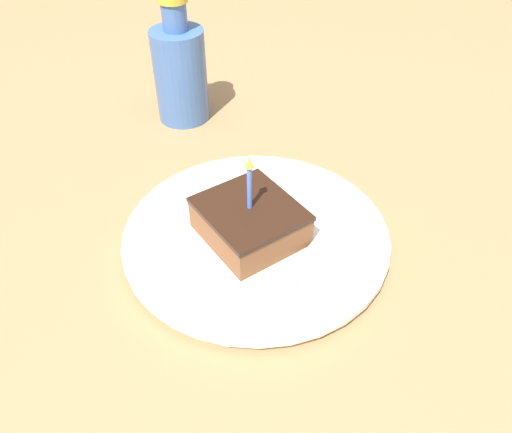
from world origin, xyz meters
TOP-DOWN VIEW (x-y plane):
  - ground_plane at (0.00, 0.00)m, footprint 2.40×2.40m
  - plate at (0.01, -0.02)m, footprint 0.29×0.29m
  - cake_slice at (0.02, -0.01)m, footprint 0.09×0.10m
  - fork at (0.00, 0.05)m, footprint 0.17×0.09m
  - bottle at (-0.06, -0.30)m, footprint 0.08×0.08m

SIDE VIEW (x-z plane):
  - ground_plane at x=0.00m, z-range -0.04..0.00m
  - plate at x=0.01m, z-range 0.00..0.02m
  - fork at x=0.00m, z-range 0.02..0.02m
  - cake_slice at x=0.02m, z-range -0.01..0.09m
  - bottle at x=-0.06m, z-range -0.02..0.16m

